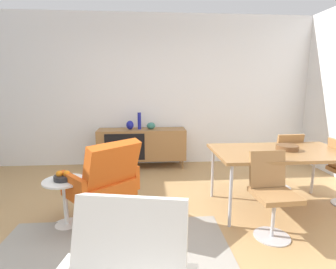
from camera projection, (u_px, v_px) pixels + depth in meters
The scene contains 13 objects.
ground_plane at pixel (148, 235), 2.68m from camera, with size 8.32×8.32×0.00m, color tan.
wall_back at pixel (146, 91), 4.97m from camera, with size 6.80×0.12×2.80m, color white.
sideboard at pixel (142, 144), 4.84m from camera, with size 1.60×0.45×0.72m.
vase_cobalt at pixel (130, 125), 4.76m from camera, with size 0.14×0.14×0.16m.
vase_sculptural_dark at pixel (151, 126), 4.79m from camera, with size 0.16×0.16×0.12m.
vase_ceramic_small at pixel (139, 121), 4.76m from camera, with size 0.06×0.06×0.31m.
dining_table at pixel (280, 154), 3.16m from camera, with size 1.60×0.90×0.74m.
wooden_bowl_on_table at pixel (287, 148), 3.18m from camera, with size 0.26×0.26×0.06m, color brown.
dining_chair_front_left at pixel (272, 191), 2.63m from camera, with size 0.42×0.44×0.86m.
dining_chair_back_right at pixel (283, 159), 3.78m from camera, with size 0.43×0.45×0.86m.
lounge_chair_red at pixel (104, 181), 2.90m from camera, with size 0.91×0.91×0.95m.
side_table_round at pixel (65, 197), 2.83m from camera, with size 0.44×0.44×0.52m.
fruit_bowl at pixel (63, 177), 2.78m from camera, with size 0.20×0.20×0.11m.
Camera 1 is at (0.02, -2.45, 1.52)m, focal length 27.93 mm.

